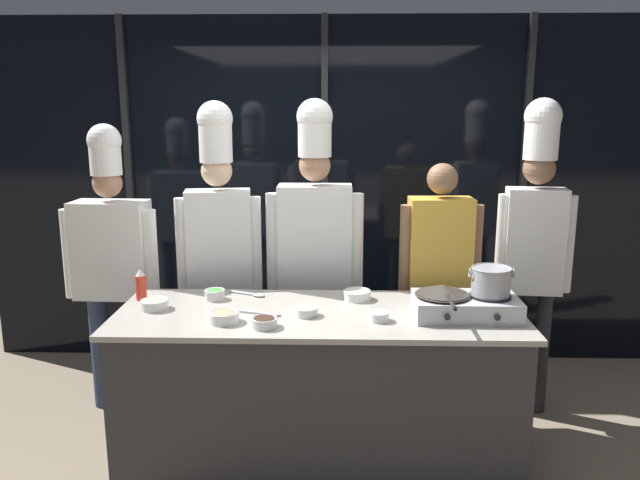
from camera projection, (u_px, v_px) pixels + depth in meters
name	position (u px, v px, depth m)	size (l,w,h in m)	color
ground_plane	(319.00, 463.00, 3.63)	(24.00, 24.00, 0.00)	#7F705B
window_wall_back	(325.00, 194.00, 4.92)	(5.41, 0.09, 2.70)	black
demo_counter	(319.00, 389.00, 3.53)	(2.24, 0.82, 0.93)	#2D2D30
portable_stove	(466.00, 306.00, 3.34)	(0.55, 0.34, 0.12)	#B2B5BA
frying_pan	(443.00, 290.00, 3.32)	(0.29, 0.51, 0.05)	#38332D
stock_pot	(491.00, 281.00, 3.31)	(0.24, 0.21, 0.15)	#93969B
squeeze_bottle_chili	(141.00, 285.00, 3.62)	(0.06, 0.06, 0.19)	red
prep_bowl_chicken	(357.00, 294.00, 3.64)	(0.16, 0.16, 0.06)	white
prep_bowl_ginger	(155.00, 304.00, 3.47)	(0.15, 0.15, 0.06)	white
prep_bowl_mushrooms	(224.00, 316.00, 3.26)	(0.16, 0.16, 0.06)	white
prep_bowl_scallions	(215.00, 294.00, 3.64)	(0.12, 0.12, 0.06)	white
prep_bowl_garlic	(379.00, 316.00, 3.28)	(0.11, 0.11, 0.05)	white
prep_bowl_rice	(306.00, 311.00, 3.36)	(0.12, 0.12, 0.05)	white
prep_bowl_soy_glaze	(264.00, 322.00, 3.18)	(0.14, 0.14, 0.05)	white
serving_spoon_slotted	(254.00, 295.00, 3.71)	(0.23, 0.12, 0.02)	#B2B5BA
serving_spoon_solid	(268.00, 314.00, 3.38)	(0.25, 0.09, 0.02)	#B2B5BA
chef_head	(112.00, 253.00, 4.09)	(0.63, 0.26, 1.93)	#2D3856
chef_sous	(219.00, 235.00, 4.05)	(0.54, 0.28, 2.07)	#4C4C51
chef_line	(315.00, 237.00, 4.07)	(0.63, 0.25, 2.08)	#232326
person_guest	(439.00, 266.00, 3.99)	(0.52, 0.22, 1.69)	#2D3856
chef_pastry	(535.00, 228.00, 3.99)	(0.48, 0.23, 2.09)	#232326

